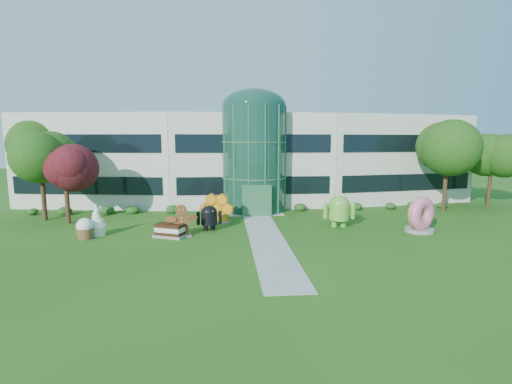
{
  "coord_description": "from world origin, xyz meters",
  "views": [
    {
      "loc": [
        -2.83,
        -23.15,
        6.71
      ],
      "look_at": [
        -0.33,
        6.0,
        2.6
      ],
      "focal_mm": 26.0,
      "sensor_mm": 36.0,
      "label": 1
    }
  ],
  "objects_px": {
    "android_green": "(339,209)",
    "donut": "(420,214)",
    "android_black": "(209,216)",
    "gingerbread": "(181,220)"
  },
  "relations": [
    {
      "from": "android_green",
      "to": "donut",
      "type": "bearing_deg",
      "value": -13.08
    },
    {
      "from": "android_green",
      "to": "android_black",
      "type": "distance_m",
      "value": 10.02
    },
    {
      "from": "android_black",
      "to": "android_green",
      "type": "bearing_deg",
      "value": -6.12
    },
    {
      "from": "android_green",
      "to": "donut",
      "type": "relative_size",
      "value": 1.08
    },
    {
      "from": "android_green",
      "to": "gingerbread",
      "type": "xyz_separation_m",
      "value": [
        -11.88,
        -1.85,
        -0.31
      ]
    },
    {
      "from": "android_green",
      "to": "donut",
      "type": "xyz_separation_m",
      "value": [
        5.44,
        -2.02,
        -0.11
      ]
    },
    {
      "from": "android_black",
      "to": "gingerbread",
      "type": "xyz_separation_m",
      "value": [
        -1.87,
        -1.55,
        0.03
      ]
    },
    {
      "from": "android_green",
      "to": "android_black",
      "type": "height_order",
      "value": "android_green"
    },
    {
      "from": "android_black",
      "to": "gingerbread",
      "type": "distance_m",
      "value": 2.43
    },
    {
      "from": "donut",
      "to": "gingerbread",
      "type": "distance_m",
      "value": 17.33
    }
  ]
}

